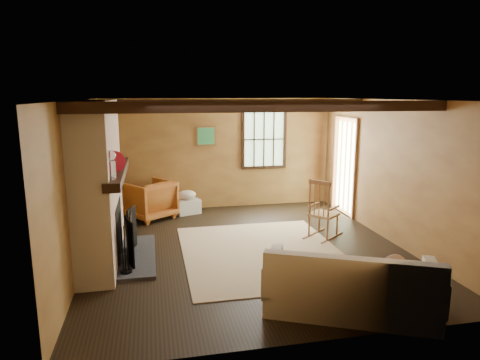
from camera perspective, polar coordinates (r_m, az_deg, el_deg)
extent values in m
plane|color=black|center=(7.08, 0.94, -9.18)|extent=(5.50, 5.50, 0.00)
cube|color=olive|center=(9.42, -2.74, 3.51)|extent=(5.00, 0.02, 2.40)
cube|color=olive|center=(4.19, 9.38, -6.60)|extent=(5.00, 0.02, 2.40)
cube|color=olive|center=(6.67, -20.47, -0.46)|extent=(0.02, 5.50, 2.40)
cube|color=olive|center=(7.69, 19.46, 1.10)|extent=(0.02, 5.50, 2.40)
cube|color=silver|center=(6.63, 1.01, 10.64)|extent=(5.00, 5.50, 0.02)
cube|color=black|center=(5.47, 3.84, 9.74)|extent=(5.00, 0.12, 0.14)
cube|color=black|center=(7.80, -0.98, 10.23)|extent=(5.00, 0.12, 0.14)
cube|color=black|center=(9.56, 3.23, 5.43)|extent=(1.02, 0.06, 1.32)
cube|color=#ACD2A1|center=(9.59, 3.18, 5.45)|extent=(0.90, 0.01, 1.20)
cube|color=black|center=(9.57, 3.21, 5.44)|extent=(0.90, 0.03, 0.02)
cube|color=brown|center=(9.18, 13.76, 1.73)|extent=(0.06, 1.00, 2.06)
cube|color=#ACD2A1|center=(9.20, 13.93, 1.74)|extent=(0.01, 0.80, 1.85)
cube|color=brown|center=(9.30, -4.57, 5.87)|extent=(0.42, 0.03, 0.42)
cube|color=#2A7F62|center=(9.28, -4.55, 5.86)|extent=(0.36, 0.01, 0.36)
cube|color=#9B513C|center=(6.63, -18.34, -0.38)|extent=(0.50, 2.20, 2.40)
cube|color=black|center=(6.81, -17.36, -6.54)|extent=(0.38, 1.00, 0.85)
cube|color=#36363B|center=(6.92, -13.55, -9.78)|extent=(0.55, 1.80, 0.05)
cube|color=black|center=(6.58, -16.00, 1.00)|extent=(0.22, 2.30, 0.12)
cube|color=black|center=(6.41, -14.43, -8.10)|extent=(0.12, 0.33, 0.67)
cube|color=black|center=(6.74, -14.31, -7.13)|extent=(0.02, 0.34, 0.67)
cube|color=black|center=(7.07, -14.20, -6.25)|extent=(0.13, 0.33, 0.67)
cylinder|color=black|center=(6.28, -14.94, -11.73)|extent=(0.17, 0.17, 0.02)
cylinder|color=black|center=(6.14, -15.40, -9.04)|extent=(0.01, 0.01, 0.67)
cylinder|color=black|center=(6.16, -15.10, -8.93)|extent=(0.01, 0.01, 0.67)
cylinder|color=black|center=(6.19, -14.79, -8.83)|extent=(0.01, 0.01, 0.67)
cylinder|color=white|center=(5.73, -16.76, 1.30)|extent=(0.11, 0.11, 0.24)
sphere|color=white|center=(5.70, -16.86, 3.14)|extent=(0.13, 0.13, 0.13)
cylinder|color=red|center=(6.17, -16.44, 2.33)|extent=(0.31, 0.07, 0.31)
cube|color=black|center=(6.71, -16.05, 2.20)|extent=(0.23, 0.18, 0.11)
cylinder|color=black|center=(7.00, -15.88, 2.52)|extent=(0.08, 0.08, 0.10)
cylinder|color=black|center=(7.05, -15.85, 2.48)|extent=(0.07, 0.07, 0.08)
cube|color=tan|center=(6.94, 2.95, -9.60)|extent=(2.50, 3.00, 0.01)
cube|color=tan|center=(7.70, 11.08, -4.53)|extent=(0.59, 0.59, 0.04)
cube|color=brown|center=(7.40, 10.61, -0.35)|extent=(0.30, 0.35, 0.07)
cylinder|color=brown|center=(7.83, 12.81, -5.84)|extent=(0.03, 0.03, 0.39)
cylinder|color=brown|center=(7.99, 10.49, -5.40)|extent=(0.03, 0.03, 0.39)
cylinder|color=brown|center=(7.52, 11.60, -6.50)|extent=(0.03, 0.03, 0.39)
cylinder|color=brown|center=(7.68, 9.21, -6.03)|extent=(0.03, 0.03, 0.39)
cylinder|color=brown|center=(7.39, 11.75, -2.71)|extent=(0.03, 0.03, 0.67)
cylinder|color=brown|center=(7.55, 9.33, -2.32)|extent=(0.03, 0.03, 0.67)
cylinder|color=brown|center=(7.43, 11.13, -2.75)|extent=(0.02, 0.02, 0.56)
cylinder|color=brown|center=(7.47, 10.52, -2.65)|extent=(0.02, 0.02, 0.56)
cylinder|color=brown|center=(7.51, 9.92, -2.55)|extent=(0.02, 0.02, 0.56)
cube|color=brown|center=(7.57, 12.45, -3.65)|extent=(0.31, 0.27, 0.03)
cube|color=brown|center=(7.75, 9.84, -3.21)|extent=(0.31, 0.27, 0.03)
cube|color=brown|center=(7.74, 12.16, -7.52)|extent=(0.61, 0.51, 0.03)
cube|color=brown|center=(7.89, 9.82, -7.05)|extent=(0.61, 0.51, 0.03)
cube|color=beige|center=(5.30, 14.38, -14.41)|extent=(2.09, 1.58, 0.42)
cube|color=beige|center=(4.84, 14.64, -12.90)|extent=(1.79, 0.93, 0.52)
cube|color=beige|center=(5.27, 4.39, -11.97)|extent=(0.48, 0.83, 0.38)
cube|color=beige|center=(5.33, 24.48, -12.71)|extent=(0.48, 0.83, 0.38)
ellipsoid|color=beige|center=(5.30, 19.77, -11.03)|extent=(0.36, 0.25, 0.34)
cylinder|color=#503E22|center=(9.19, -14.50, -4.25)|extent=(0.45, 0.14, 0.14)
cylinder|color=#503E22|center=(9.18, -13.58, -4.22)|extent=(0.45, 0.14, 0.14)
cylinder|color=#503E22|center=(9.18, -12.66, -4.18)|extent=(0.45, 0.14, 0.14)
cylinder|color=#503E22|center=(9.16, -14.55, -3.43)|extent=(0.45, 0.14, 0.14)
cylinder|color=#503E22|center=(9.15, -13.62, -3.40)|extent=(0.45, 0.14, 0.14)
cylinder|color=#503E22|center=(9.15, -12.70, -3.36)|extent=(0.45, 0.14, 0.14)
cube|color=silver|center=(9.15, -7.07, -3.51)|extent=(0.60, 0.52, 0.30)
ellipsoid|color=beige|center=(9.09, -7.11, -2.00)|extent=(0.45, 0.39, 0.20)
imported|color=#BF6026|center=(8.85, -11.93, -2.58)|extent=(1.18, 1.18, 0.78)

